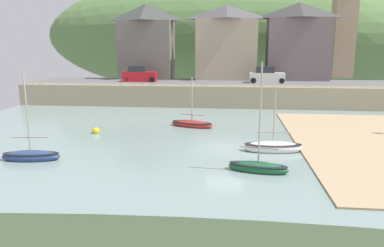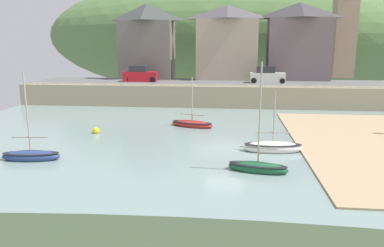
# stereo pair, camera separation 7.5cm
# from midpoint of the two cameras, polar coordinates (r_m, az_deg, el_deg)

# --- Properties ---
(ground) EXTENTS (48.00, 41.00, 0.61)m
(ground) POSITION_cam_midpoint_polar(r_m,az_deg,el_deg) (16.25, 9.48, -12.66)
(ground) COLOR gray
(quay_seawall) EXTENTS (48.00, 9.40, 2.40)m
(quay_seawall) POSITION_cam_midpoint_polar(r_m,az_deg,el_deg) (42.16, 5.63, 4.50)
(quay_seawall) COLOR tan
(quay_seawall) RESTS_ON ground
(hillside_backdrop) EXTENTS (80.00, 44.00, 24.49)m
(hillside_backdrop) POSITION_cam_midpoint_polar(r_m,az_deg,el_deg) (79.52, 7.46, 13.24)
(hillside_backdrop) COLOR #597F44
(hillside_backdrop) RESTS_ON ground
(waterfront_building_left) EXTENTS (7.22, 4.86, 9.72)m
(waterfront_building_left) POSITION_cam_midpoint_polar(r_m,az_deg,el_deg) (50.77, -6.91, 12.55)
(waterfront_building_left) COLOR slate
(waterfront_building_left) RESTS_ON ground
(waterfront_building_centre) EXTENTS (8.06, 4.84, 9.43)m
(waterfront_building_centre) POSITION_cam_midpoint_polar(r_m,az_deg,el_deg) (49.50, 5.48, 12.40)
(waterfront_building_centre) COLOR tan
(waterfront_building_centre) RESTS_ON ground
(waterfront_building_right) EXTENTS (7.99, 4.48, 9.67)m
(waterfront_building_right) POSITION_cam_midpoint_polar(r_m,az_deg,el_deg) (50.20, 16.14, 12.14)
(waterfront_building_right) COLOR #6C5E61
(waterfront_building_right) RESTS_ON ground
(church_with_spire) EXTENTS (3.00, 3.00, 16.14)m
(church_with_spire) POSITION_cam_midpoint_polar(r_m,az_deg,el_deg) (55.69, 22.63, 15.16)
(church_with_spire) COLOR tan
(church_with_spire) RESTS_ON ground
(sailboat_white_hull) EXTENTS (4.02, 2.49, 4.36)m
(sailboat_white_hull) POSITION_cam_midpoint_polar(r_m,az_deg,el_deg) (31.72, 0.09, -0.04)
(sailboat_white_hull) COLOR #A72722
(sailboat_white_hull) RESTS_ON ground
(sailboat_blue_trim) EXTENTS (3.48, 1.73, 6.21)m
(sailboat_blue_trim) POSITION_cam_midpoint_polar(r_m,az_deg,el_deg) (20.96, 10.23, -6.58)
(sailboat_blue_trim) COLOR #1D5732
(sailboat_blue_trim) RESTS_ON ground
(sailboat_far_left) EXTENTS (3.93, 1.51, 4.18)m
(sailboat_far_left) POSITION_cam_midpoint_polar(r_m,az_deg,el_deg) (24.96, 12.46, -3.59)
(sailboat_far_left) COLOR white
(sailboat_far_left) RESTS_ON ground
(motorboat_with_cabin) EXTENTS (3.65, 1.53, 5.56)m
(motorboat_with_cabin) POSITION_cam_midpoint_polar(r_m,az_deg,el_deg) (24.70, -23.53, -4.54)
(motorboat_with_cabin) COLOR navy
(motorboat_with_cabin) RESTS_ON ground
(parked_car_near_slipway) EXTENTS (4.16, 1.86, 1.95)m
(parked_car_near_slipway) POSITION_cam_midpoint_polar(r_m,az_deg,el_deg) (46.54, -7.98, 7.45)
(parked_car_near_slipway) COLOR red
(parked_car_near_slipway) RESTS_ON ground
(parked_car_by_wall) EXTENTS (4.14, 1.82, 1.95)m
(parked_car_by_wall) POSITION_cam_midpoint_polar(r_m,az_deg,el_deg) (45.34, 11.55, 7.20)
(parked_car_by_wall) COLOR silver
(parked_car_by_wall) RESTS_ON ground
(mooring_buoy) EXTENTS (0.58, 0.58, 0.58)m
(mooring_buoy) POSITION_cam_midpoint_polar(r_m,az_deg,el_deg) (30.32, -14.52, -1.12)
(mooring_buoy) COLOR yellow
(mooring_buoy) RESTS_ON ground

